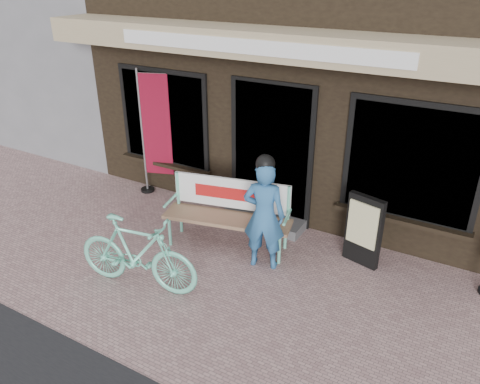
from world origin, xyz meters
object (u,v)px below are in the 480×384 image
Objects in this scene: nobori_red at (154,132)px; menu_stand at (363,230)px; person at (264,214)px; bicycle at (137,253)px; bench at (229,208)px.

menu_stand is (3.75, -0.39, -0.61)m from nobori_red.
person is 0.99× the size of bicycle.
bicycle is (-0.46, -1.42, -0.09)m from bench.
bench is 1.50m from bicycle.
menu_stand is at bearing -60.07° from bicycle.
person is at bearing -41.35° from nobori_red.
bench is 2.21m from nobori_red.
person is 0.73× the size of nobori_red.
nobori_red is at bearing -171.37° from menu_stand.
bicycle is 2.79m from nobori_red.
menu_stand is (1.79, 0.45, -0.06)m from bench.
bicycle is 2.93m from menu_stand.
bicycle is 1.61× the size of menu_stand.
nobori_red reaches higher than bicycle.
menu_stand reaches higher than bicycle.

